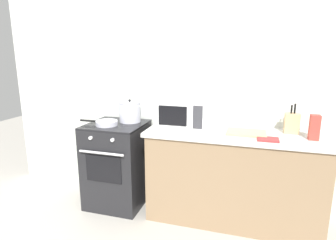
# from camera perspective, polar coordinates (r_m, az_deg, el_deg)

# --- Properties ---
(ground_plane) EXTENTS (10.00, 10.00, 0.00)m
(ground_plane) POSITION_cam_1_polar(r_m,az_deg,el_deg) (2.83, -8.79, -22.65)
(ground_plane) COLOR #B2ADA3
(back_wall) EXTENTS (4.40, 0.10, 2.50)m
(back_wall) POSITION_cam_1_polar(r_m,az_deg,el_deg) (3.14, 3.07, 5.85)
(back_wall) COLOR silver
(back_wall) RESTS_ON ground_plane
(lower_cabinet_right) EXTENTS (1.64, 0.56, 0.88)m
(lower_cabinet_right) POSITION_cam_1_polar(r_m,az_deg,el_deg) (2.94, 12.88, -11.48)
(lower_cabinet_right) COLOR #8C7051
(lower_cabinet_right) RESTS_ON ground_plane
(countertop_right) EXTENTS (1.70, 0.60, 0.04)m
(countertop_right) POSITION_cam_1_polar(r_m,az_deg,el_deg) (2.78, 13.36, -2.81)
(countertop_right) COLOR beige
(countertop_right) RESTS_ON lower_cabinet_right
(stove) EXTENTS (0.60, 0.64, 0.92)m
(stove) POSITION_cam_1_polar(r_m,az_deg,el_deg) (3.22, -10.18, -8.71)
(stove) COLOR black
(stove) RESTS_ON ground_plane
(stock_pot) EXTENTS (0.32, 0.24, 0.25)m
(stock_pot) POSITION_cam_1_polar(r_m,az_deg,el_deg) (3.12, -7.70, 1.66)
(stock_pot) COLOR silver
(stock_pot) RESTS_ON stove
(frying_pan) EXTENTS (0.43, 0.23, 0.05)m
(frying_pan) POSITION_cam_1_polar(r_m,az_deg,el_deg) (3.02, -12.40, -0.59)
(frying_pan) COLOR silver
(frying_pan) RESTS_ON stove
(microwave) EXTENTS (0.50, 0.37, 0.30)m
(microwave) POSITION_cam_1_polar(r_m,az_deg,el_deg) (2.87, 3.07, 1.52)
(microwave) COLOR white
(microwave) RESTS_ON countertop_right
(cutting_board) EXTENTS (0.36, 0.26, 0.02)m
(cutting_board) POSITION_cam_1_polar(r_m,az_deg,el_deg) (2.75, 15.52, -2.46)
(cutting_board) COLOR tan
(cutting_board) RESTS_ON countertop_right
(knife_block) EXTENTS (0.13, 0.10, 0.28)m
(knife_block) POSITION_cam_1_polar(r_m,az_deg,el_deg) (2.89, 23.72, -0.57)
(knife_block) COLOR tan
(knife_block) RESTS_ON countertop_right
(pasta_box) EXTENTS (0.08, 0.08, 0.22)m
(pasta_box) POSITION_cam_1_polar(r_m,az_deg,el_deg) (2.75, 27.46, -1.34)
(pasta_box) COLOR #B73D33
(pasta_box) RESTS_ON countertop_right
(oven_mitt) EXTENTS (0.18, 0.14, 0.02)m
(oven_mitt) POSITION_cam_1_polar(r_m,az_deg,el_deg) (2.60, 19.54, -3.68)
(oven_mitt) COLOR #993333
(oven_mitt) RESTS_ON countertop_right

